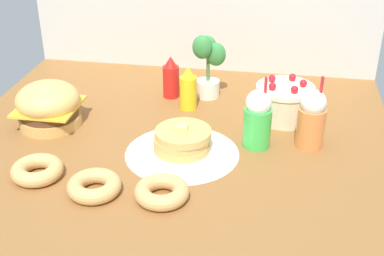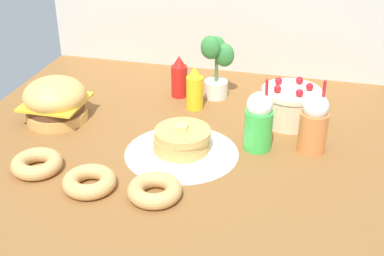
{
  "view_description": "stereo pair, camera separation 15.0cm",
  "coord_description": "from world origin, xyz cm",
  "px_view_note": "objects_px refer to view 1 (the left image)",
  "views": [
    {
      "loc": [
        42.52,
        -190.84,
        115.11
      ],
      "look_at": [
        9.71,
        0.24,
        10.62
      ],
      "focal_mm": 49.49,
      "sensor_mm": 36.0,
      "label": 1
    },
    {
      "loc": [
        57.14,
        -187.74,
        115.11
      ],
      "look_at": [
        9.71,
        0.24,
        10.62
      ],
      "focal_mm": 49.49,
      "sensor_mm": 36.0,
      "label": 2
    }
  ],
  "objects_px": {
    "burger": "(49,105)",
    "ketchup_bottle": "(171,78)",
    "potted_plant": "(208,64)",
    "cream_soda_cup": "(258,119)",
    "donut_vanilla": "(162,191)",
    "pancake_stack": "(182,143)",
    "mustard_bottle": "(188,89)",
    "donut_pink_glaze": "(37,170)",
    "orange_float_cup": "(312,119)",
    "layer_cake": "(284,102)",
    "donut_chocolate": "(94,186)"
  },
  "relations": [
    {
      "from": "burger",
      "to": "mustard_bottle",
      "type": "height_order",
      "value": "mustard_bottle"
    },
    {
      "from": "layer_cake",
      "to": "pancake_stack",
      "type": "bearing_deg",
      "value": -135.66
    },
    {
      "from": "donut_vanilla",
      "to": "donut_chocolate",
      "type": "bearing_deg",
      "value": -178.52
    },
    {
      "from": "donut_chocolate",
      "to": "donut_vanilla",
      "type": "bearing_deg",
      "value": 1.48
    },
    {
      "from": "burger",
      "to": "ketchup_bottle",
      "type": "height_order",
      "value": "ketchup_bottle"
    },
    {
      "from": "burger",
      "to": "ketchup_bottle",
      "type": "distance_m",
      "value": 0.63
    },
    {
      "from": "layer_cake",
      "to": "potted_plant",
      "type": "height_order",
      "value": "potted_plant"
    },
    {
      "from": "orange_float_cup",
      "to": "donut_pink_glaze",
      "type": "relative_size",
      "value": 1.61
    },
    {
      "from": "donut_vanilla",
      "to": "potted_plant",
      "type": "relative_size",
      "value": 0.61
    },
    {
      "from": "mustard_bottle",
      "to": "potted_plant",
      "type": "distance_m",
      "value": 0.19
    },
    {
      "from": "layer_cake",
      "to": "cream_soda_cup",
      "type": "distance_m",
      "value": 0.3
    },
    {
      "from": "burger",
      "to": "pancake_stack",
      "type": "relative_size",
      "value": 0.78
    },
    {
      "from": "burger",
      "to": "donut_chocolate",
      "type": "bearing_deg",
      "value": -52.15
    },
    {
      "from": "donut_pink_glaze",
      "to": "ketchup_bottle",
      "type": "bearing_deg",
      "value": 66.23
    },
    {
      "from": "ketchup_bottle",
      "to": "donut_vanilla",
      "type": "xyz_separation_m",
      "value": [
        0.15,
        -0.88,
        -0.07
      ]
    },
    {
      "from": "layer_cake",
      "to": "orange_float_cup",
      "type": "xyz_separation_m",
      "value": [
        0.11,
        -0.24,
        0.04
      ]
    },
    {
      "from": "donut_pink_glaze",
      "to": "donut_chocolate",
      "type": "relative_size",
      "value": 1.0
    },
    {
      "from": "pancake_stack",
      "to": "burger",
      "type": "bearing_deg",
      "value": 166.72
    },
    {
      "from": "cream_soda_cup",
      "to": "donut_vanilla",
      "type": "height_order",
      "value": "cream_soda_cup"
    },
    {
      "from": "potted_plant",
      "to": "burger",
      "type": "bearing_deg",
      "value": -146.92
    },
    {
      "from": "mustard_bottle",
      "to": "donut_pink_glaze",
      "type": "height_order",
      "value": "mustard_bottle"
    },
    {
      "from": "donut_pink_glaze",
      "to": "orange_float_cup",
      "type": "bearing_deg",
      "value": 22.32
    },
    {
      "from": "layer_cake",
      "to": "burger",
      "type": "bearing_deg",
      "value": -166.77
    },
    {
      "from": "donut_pink_glaze",
      "to": "mustard_bottle",
      "type": "bearing_deg",
      "value": 56.09
    },
    {
      "from": "ketchup_bottle",
      "to": "potted_plant",
      "type": "height_order",
      "value": "potted_plant"
    },
    {
      "from": "cream_soda_cup",
      "to": "orange_float_cup",
      "type": "distance_m",
      "value": 0.23
    },
    {
      "from": "cream_soda_cup",
      "to": "potted_plant",
      "type": "relative_size",
      "value": 0.98
    },
    {
      "from": "burger",
      "to": "mustard_bottle",
      "type": "distance_m",
      "value": 0.66
    },
    {
      "from": "donut_pink_glaze",
      "to": "donut_vanilla",
      "type": "height_order",
      "value": "same"
    },
    {
      "from": "cream_soda_cup",
      "to": "orange_float_cup",
      "type": "relative_size",
      "value": 1.0
    },
    {
      "from": "pancake_stack",
      "to": "potted_plant",
      "type": "xyz_separation_m",
      "value": [
        0.02,
        0.59,
        0.13
      ]
    },
    {
      "from": "mustard_bottle",
      "to": "cream_soda_cup",
      "type": "bearing_deg",
      "value": -41.44
    },
    {
      "from": "cream_soda_cup",
      "to": "potted_plant",
      "type": "height_order",
      "value": "potted_plant"
    },
    {
      "from": "pancake_stack",
      "to": "donut_vanilla",
      "type": "bearing_deg",
      "value": -92.42
    },
    {
      "from": "burger",
      "to": "pancake_stack",
      "type": "distance_m",
      "value": 0.67
    },
    {
      "from": "pancake_stack",
      "to": "donut_chocolate",
      "type": "bearing_deg",
      "value": -128.78
    },
    {
      "from": "donut_chocolate",
      "to": "cream_soda_cup",
      "type": "bearing_deg",
      "value": 38.7
    },
    {
      "from": "ketchup_bottle",
      "to": "pancake_stack",
      "type": "bearing_deg",
      "value": -73.68
    },
    {
      "from": "ketchup_bottle",
      "to": "donut_pink_glaze",
      "type": "bearing_deg",
      "value": -113.77
    },
    {
      "from": "orange_float_cup",
      "to": "donut_vanilla",
      "type": "relative_size",
      "value": 1.61
    },
    {
      "from": "layer_cake",
      "to": "mustard_bottle",
      "type": "distance_m",
      "value": 0.46
    },
    {
      "from": "mustard_bottle",
      "to": "pancake_stack",
      "type": "bearing_deg",
      "value": -83.28
    },
    {
      "from": "burger",
      "to": "donut_pink_glaze",
      "type": "xyz_separation_m",
      "value": [
        0.13,
        -0.42,
        -0.07
      ]
    },
    {
      "from": "burger",
      "to": "donut_vanilla",
      "type": "height_order",
      "value": "burger"
    },
    {
      "from": "layer_cake",
      "to": "donut_pink_glaze",
      "type": "xyz_separation_m",
      "value": [
        -0.94,
        -0.67,
        -0.05
      ]
    },
    {
      "from": "layer_cake",
      "to": "mustard_bottle",
      "type": "xyz_separation_m",
      "value": [
        -0.46,
        0.03,
        0.02
      ]
    },
    {
      "from": "cream_soda_cup",
      "to": "mustard_bottle",
      "type": "bearing_deg",
      "value": 138.56
    },
    {
      "from": "orange_float_cup",
      "to": "potted_plant",
      "type": "distance_m",
      "value": 0.66
    },
    {
      "from": "pancake_stack",
      "to": "orange_float_cup",
      "type": "relative_size",
      "value": 1.13
    },
    {
      "from": "donut_vanilla",
      "to": "layer_cake",
      "type": "bearing_deg",
      "value": 59.78
    }
  ]
}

